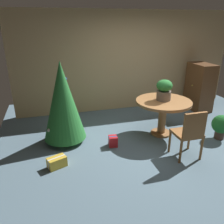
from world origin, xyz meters
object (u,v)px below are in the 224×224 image
(gift_box_red, at_px, (113,141))
(gift_box_gold, at_px, (57,162))
(holiday_tree, at_px, (63,101))
(flower_vase, at_px, (164,90))
(round_dining_table, at_px, (163,107))
(wooden_cabinet, at_px, (200,87))
(potted_plant, at_px, (221,125))
(wooden_chair_near, at_px, (190,132))

(gift_box_red, relative_size, gift_box_gold, 0.60)
(holiday_tree, bearing_deg, flower_vase, -5.76)
(round_dining_table, height_order, gift_box_gold, round_dining_table)
(gift_box_red, bearing_deg, wooden_cabinet, 25.42)
(holiday_tree, height_order, gift_box_gold, holiday_tree)
(holiday_tree, xyz_separation_m, wooden_cabinet, (3.74, 0.89, -0.24))
(round_dining_table, distance_m, potted_plant, 1.25)
(round_dining_table, relative_size, gift_box_red, 5.46)
(holiday_tree, bearing_deg, wooden_chair_near, -31.11)
(holiday_tree, distance_m, gift_box_red, 1.26)
(round_dining_table, xyz_separation_m, gift_box_red, (-1.17, -0.23, -0.52))
(wooden_chair_near, distance_m, gift_box_red, 1.46)
(gift_box_gold, bearing_deg, round_dining_table, 15.80)
(round_dining_table, bearing_deg, gift_box_gold, -164.20)
(wooden_chair_near, bearing_deg, holiday_tree, 148.89)
(holiday_tree, xyz_separation_m, potted_plant, (3.13, -0.77, -0.57))
(gift_box_red, distance_m, wooden_cabinet, 3.21)
(wooden_cabinet, distance_m, potted_plant, 1.80)
(flower_vase, bearing_deg, wooden_chair_near, -90.34)
(round_dining_table, distance_m, holiday_tree, 2.08)
(gift_box_red, bearing_deg, flower_vase, 12.51)
(flower_vase, distance_m, gift_box_gold, 2.55)
(holiday_tree, bearing_deg, round_dining_table, -6.68)
(round_dining_table, relative_size, holiday_tree, 0.70)
(gift_box_gold, bearing_deg, gift_box_red, 20.58)
(wooden_cabinet, bearing_deg, wooden_chair_near, -128.43)
(gift_box_red, height_order, potted_plant, potted_plant)
(potted_plant, bearing_deg, wooden_chair_near, -156.75)
(wooden_chair_near, distance_m, gift_box_gold, 2.35)
(wooden_chair_near, bearing_deg, round_dining_table, 90.00)
(flower_vase, relative_size, gift_box_gold, 1.23)
(wooden_chair_near, height_order, gift_box_red, wooden_chair_near)
(gift_box_red, bearing_deg, wooden_chair_near, -33.39)
(holiday_tree, distance_m, potted_plant, 3.28)
(round_dining_table, distance_m, wooden_chair_near, 1.00)
(gift_box_red, distance_m, potted_plant, 2.28)
(round_dining_table, height_order, holiday_tree, holiday_tree)
(round_dining_table, relative_size, wooden_chair_near, 1.26)
(flower_vase, xyz_separation_m, wooden_chair_near, (-0.01, -1.03, -0.48))
(wooden_chair_near, relative_size, wooden_cabinet, 0.73)
(wooden_chair_near, relative_size, gift_box_red, 4.35)
(gift_box_gold, bearing_deg, potted_plant, 1.91)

